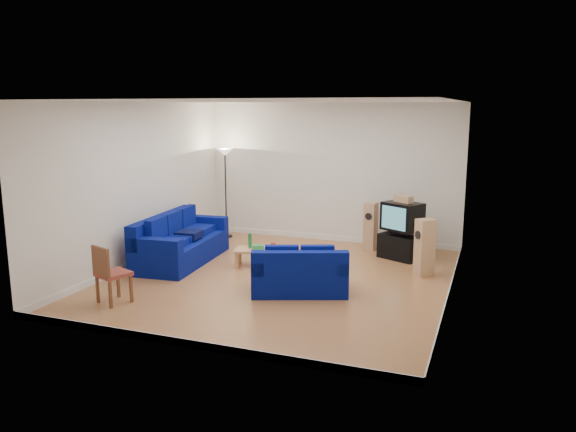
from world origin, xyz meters
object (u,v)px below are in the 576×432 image
(tv_stand, at_px, (400,247))
(sofa_three_seat, at_px, (179,245))
(television, at_px, (402,216))
(sofa_loveseat, at_px, (299,276))
(coffee_table, at_px, (260,251))

(tv_stand, bearing_deg, sofa_three_seat, -131.46)
(tv_stand, bearing_deg, television, 29.48)
(sofa_loveseat, bearing_deg, tv_stand, 45.21)
(sofa_three_seat, relative_size, sofa_loveseat, 1.41)
(television, bearing_deg, sofa_loveseat, -85.12)
(sofa_loveseat, distance_m, coffee_table, 1.77)
(coffee_table, bearing_deg, tv_stand, 31.46)
(sofa_loveseat, xyz_separation_m, coffee_table, (-1.26, 1.25, -0.00))
(sofa_three_seat, bearing_deg, coffee_table, 93.79)
(sofa_loveseat, bearing_deg, television, 44.69)
(sofa_three_seat, height_order, tv_stand, sofa_three_seat)
(sofa_loveseat, bearing_deg, sofa_three_seat, 140.49)
(sofa_three_seat, xyz_separation_m, coffee_table, (1.69, 0.26, -0.05))
(sofa_three_seat, bearing_deg, television, 108.08)
(sofa_loveseat, xyz_separation_m, television, (1.26, 2.78, 0.60))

